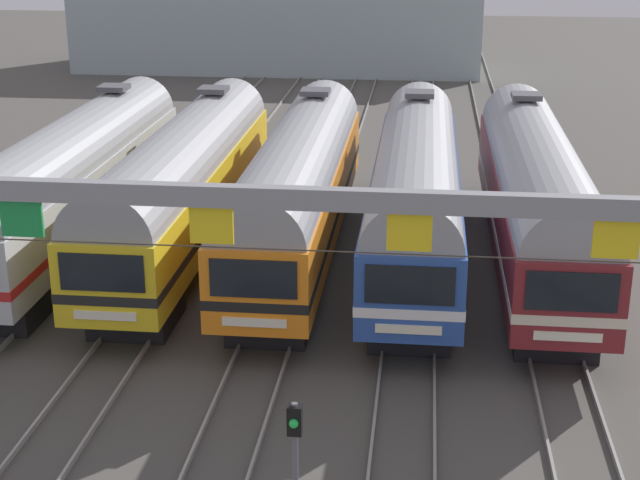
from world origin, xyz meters
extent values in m
plane|color=#4C4944|center=(0.00, 0.00, 0.00)|extent=(160.00, 160.00, 0.00)
cube|color=gray|center=(-8.73, 17.00, 0.07)|extent=(0.07, 70.00, 0.15)
cube|color=gray|center=(-7.30, 17.00, 0.07)|extent=(0.07, 70.00, 0.15)
cube|color=gray|center=(-4.73, 17.00, 0.07)|extent=(0.07, 70.00, 0.15)
cube|color=gray|center=(-3.29, 17.00, 0.07)|extent=(0.07, 70.00, 0.15)
cube|color=gray|center=(-0.72, 17.00, 0.07)|extent=(0.07, 70.00, 0.15)
cube|color=gray|center=(0.72, 17.00, 0.07)|extent=(0.07, 70.00, 0.15)
cube|color=gray|center=(3.29, 17.00, 0.07)|extent=(0.07, 70.00, 0.15)
cube|color=gray|center=(4.73, 17.00, 0.07)|extent=(0.07, 70.00, 0.15)
cube|color=gray|center=(7.30, 17.00, 0.07)|extent=(0.07, 70.00, 0.15)
cube|color=gray|center=(8.73, 17.00, 0.07)|extent=(0.07, 70.00, 0.15)
cube|color=#B2B5BA|center=(-8.02, 0.00, 2.23)|extent=(2.85, 18.00, 2.35)
cube|color=#B21E1E|center=(-8.02, 0.00, 1.87)|extent=(2.88, 18.02, 0.28)
cylinder|color=gray|center=(-8.02, 0.00, 3.40)|extent=(2.74, 17.64, 2.74)
cube|color=black|center=(-8.02, -6.30, 0.53)|extent=(2.28, 2.60, 1.05)
cube|color=black|center=(-8.02, 6.30, 0.53)|extent=(2.28, 2.60, 1.05)
cube|color=#4C4C51|center=(-8.02, 5.04, 4.95)|extent=(1.10, 1.10, 0.20)
cube|color=gold|center=(-4.01, 0.00, 2.23)|extent=(2.85, 18.00, 2.35)
cube|color=black|center=(-4.01, 0.00, 1.87)|extent=(2.88, 18.02, 0.28)
cylinder|color=gray|center=(-4.01, 0.00, 3.40)|extent=(2.74, 17.64, 2.74)
cube|color=black|center=(-4.01, -9.02, 2.70)|extent=(2.28, 0.06, 1.03)
cube|color=silver|center=(-4.01, -9.02, 1.47)|extent=(1.71, 0.05, 0.24)
cube|color=black|center=(-4.01, -6.30, 0.53)|extent=(2.28, 2.60, 1.05)
cube|color=black|center=(-4.01, 6.30, 0.53)|extent=(2.28, 2.60, 1.05)
cube|color=#4C4C51|center=(-4.01, 5.04, 4.95)|extent=(1.10, 1.10, 0.20)
cube|color=orange|center=(0.00, 0.00, 2.23)|extent=(2.85, 18.00, 2.35)
cube|color=black|center=(0.00, 0.00, 1.87)|extent=(2.88, 18.02, 0.28)
cylinder|color=gray|center=(0.00, 0.00, 3.40)|extent=(2.74, 17.64, 2.74)
cube|color=black|center=(0.00, -9.02, 2.70)|extent=(2.28, 0.06, 1.03)
cube|color=silver|center=(0.00, -9.02, 1.47)|extent=(1.71, 0.05, 0.24)
cube|color=black|center=(0.00, -6.30, 0.53)|extent=(2.28, 2.60, 1.05)
cube|color=black|center=(0.00, 6.30, 0.53)|extent=(2.28, 2.60, 1.05)
cube|color=#4C4C51|center=(0.00, 5.04, 4.95)|extent=(1.10, 1.10, 0.20)
cube|color=#284C9E|center=(4.01, 0.00, 2.23)|extent=(2.85, 18.00, 2.35)
cube|color=white|center=(4.01, 0.00, 1.87)|extent=(2.88, 18.02, 0.28)
cylinder|color=gray|center=(4.01, 0.00, 3.40)|extent=(2.74, 17.64, 2.74)
cube|color=black|center=(4.01, -9.02, 2.70)|extent=(2.28, 0.06, 1.03)
cube|color=silver|center=(4.01, -9.02, 1.47)|extent=(1.71, 0.05, 0.24)
cube|color=black|center=(4.01, -6.30, 0.53)|extent=(2.28, 2.60, 1.05)
cube|color=black|center=(4.01, 6.30, 0.53)|extent=(2.28, 2.60, 1.05)
cube|color=#4C4C51|center=(4.01, 5.04, 4.95)|extent=(1.10, 1.10, 0.20)
cube|color=maroon|center=(8.02, 0.00, 2.23)|extent=(2.85, 18.00, 2.35)
cube|color=beige|center=(8.02, 0.00, 1.87)|extent=(2.88, 18.02, 0.28)
cylinder|color=gray|center=(8.02, 0.00, 3.40)|extent=(2.74, 17.64, 2.74)
cube|color=black|center=(8.02, -9.02, 2.70)|extent=(2.28, 0.06, 1.03)
cube|color=silver|center=(8.02, -9.02, 1.47)|extent=(1.71, 0.05, 0.24)
cube|color=black|center=(8.02, -6.30, 0.53)|extent=(2.28, 2.60, 1.05)
cube|color=black|center=(8.02, 6.30, 0.53)|extent=(2.28, 2.60, 1.05)
cube|color=#4C4C51|center=(8.02, 5.04, 4.95)|extent=(1.10, 1.10, 0.20)
cube|color=gray|center=(0.00, -13.50, 6.25)|extent=(20.83, 0.32, 0.44)
cube|color=#198C3F|center=(-4.01, -13.50, 5.63)|extent=(0.90, 0.08, 0.80)
cube|color=yellow|center=(0.00, -13.50, 5.63)|extent=(0.90, 0.08, 0.80)
cube|color=yellow|center=(4.01, -13.50, 5.63)|extent=(0.90, 0.08, 0.80)
cube|color=yellow|center=(8.02, -13.50, 5.63)|extent=(0.90, 0.08, 0.80)
cylinder|color=#3F382D|center=(0.00, -13.50, 5.15)|extent=(20.83, 0.03, 0.03)
cylinder|color=#59595E|center=(2.00, -15.89, 1.49)|extent=(0.12, 0.12, 2.97)
cube|color=black|center=(2.00, -15.89, 2.62)|extent=(0.28, 0.24, 0.60)
sphere|color=green|center=(2.00, -16.03, 2.62)|extent=(0.18, 0.18, 0.18)
cube|color=#9EB2B7|center=(-6.87, 41.70, 3.19)|extent=(29.72, 10.00, 6.37)
camera|label=1|loc=(4.23, -31.77, 11.77)|focal=54.29mm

